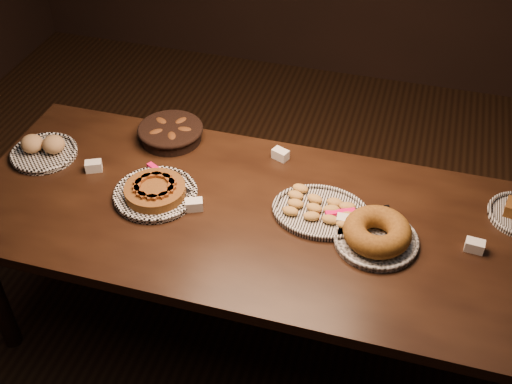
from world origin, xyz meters
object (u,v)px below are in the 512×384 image
(apple_tart_plate, at_px, (155,192))
(bundt_cake_plate, at_px, (377,234))
(buffet_table, at_px, (257,227))
(madeleine_platter, at_px, (320,210))

(apple_tart_plate, distance_m, bundt_cake_plate, 0.91)
(buffet_table, bearing_deg, apple_tart_plate, -178.32)
(bundt_cake_plate, bearing_deg, madeleine_platter, 153.49)
(apple_tart_plate, bearing_deg, buffet_table, -14.00)
(buffet_table, height_order, bundt_cake_plate, bundt_cake_plate)
(apple_tart_plate, relative_size, bundt_cake_plate, 0.92)
(buffet_table, xyz_separation_m, bundt_cake_plate, (0.48, -0.03, 0.12))
(apple_tart_plate, height_order, bundt_cake_plate, bundt_cake_plate)
(madeleine_platter, bearing_deg, apple_tart_plate, -175.03)
(bundt_cake_plate, bearing_deg, apple_tart_plate, 175.35)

